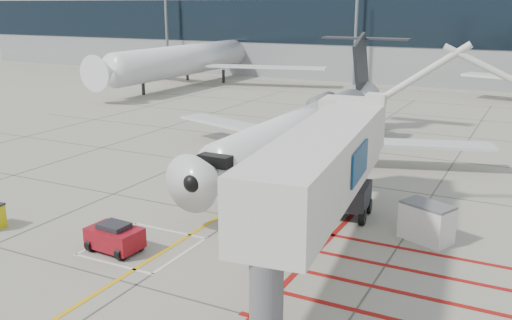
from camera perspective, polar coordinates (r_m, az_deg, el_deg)
The scene contains 9 objects.
ground_plane at distance 25.50m, azimuth -6.23°, elevation -8.61°, with size 260.00×260.00×0.00m, color gray.
regional_jet at distance 35.01m, azimuth 3.30°, elevation 4.83°, with size 23.94×30.18×7.91m, color silver, non-canonical shape.
jet_bridge at distance 22.65m, azimuth 6.35°, elevation -1.85°, with size 8.65×18.26×7.30m, color silver, non-canonical shape.
pushback_tug at distance 25.41m, azimuth -13.95°, elevation -7.43°, with size 2.30×1.44×1.34m, color maroon, non-canonical shape.
baggage_cart at distance 29.26m, azimuth 3.03°, elevation -4.06°, with size 1.93×1.22×1.22m, color #57575C, non-canonical shape.
ground_power_unit at distance 26.78m, azimuth 16.69°, elevation -5.98°, with size 2.20×1.28×1.74m, color white, non-canonical shape.
cone_nose at distance 31.36m, azimuth 0.30°, elevation -3.34°, with size 0.40×0.40×0.56m, color orange.
cone_side at distance 30.22m, azimuth 7.08°, elevation -4.22°, with size 0.38×0.38×0.52m, color #EB5F0C.
bg_aircraft_b at distance 78.07m, azimuth -5.97°, elevation 11.94°, with size 35.27×39.19×11.76m, color silver, non-canonical shape.
Camera 1 is at (13.00, -19.38, 10.28)m, focal length 40.00 mm.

